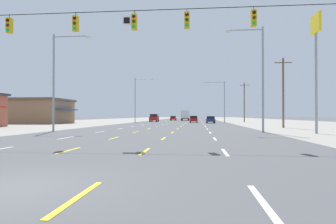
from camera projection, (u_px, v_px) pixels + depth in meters
The scene contains 18 objects.
ground_plane at pixel (180, 122), 72.19m from camera, with size 572.00×572.00×0.00m, color #4C4C4F.
lot_apron_left at pixel (80, 122), 74.57m from camera, with size 28.00×440.00×0.01m, color gray.
lot_apron_right at pixel (287, 122), 69.80m from camera, with size 28.00×440.00×0.01m, color gray.
lane_markings at pixel (186, 120), 110.50m from camera, with size 10.64×227.60×0.01m.
signal_span_wire at pixel (129, 53), 17.79m from camera, with size 25.52×0.53×8.77m.
sedan_far_right_nearest at pixel (210, 120), 63.42m from camera, with size 1.80×4.50×1.46m.
hatchback_inner_right_near at pixel (194, 119), 67.83m from camera, with size 1.72×3.90×1.54m.
suv_far_left_mid at pixel (154, 118), 78.02m from camera, with size 1.98×4.90×1.98m.
box_truck_center_turn_midfar at pixel (185, 115), 95.62m from camera, with size 2.40×7.20×3.23m.
sedan_inner_left_far at pixel (173, 118), 96.28m from camera, with size 1.80×4.50×1.46m.
storefront_left_row_1 at pixel (35, 111), 60.93m from camera, with size 14.18×11.14×4.95m.
pole_sign_right_row_0 at pixel (316, 45), 26.56m from camera, with size 0.24×1.93×10.56m.
streetlight_left_row_0 at pixel (57, 75), 29.87m from camera, with size 3.90×0.26×9.68m.
streetlight_right_row_0 at pixel (259, 72), 27.98m from camera, with size 3.56×0.26×9.86m.
streetlight_left_row_1 at pixel (137, 97), 69.14m from camera, with size 4.56×0.26×10.24m.
streetlight_right_row_1 at pixel (222, 98), 67.27m from camera, with size 4.61×0.26×9.33m.
utility_pole_right_row_0 at pixel (283, 91), 39.16m from camera, with size 2.20×0.26×9.09m.
utility_pole_right_row_1 at pixel (244, 102), 72.48m from camera, with size 2.20×0.26×9.52m.
Camera 1 is at (4.06, -6.15, 1.59)m, focal length 32.22 mm.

